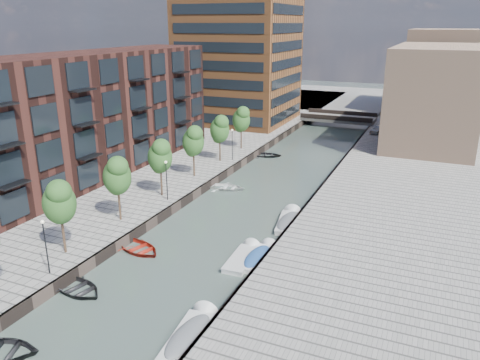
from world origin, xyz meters
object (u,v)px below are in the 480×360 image
Objects in this scene: tree_4 at (193,140)px; motorboat_1 at (192,334)px; sloop_2 at (139,251)px; sloop_3 at (227,189)px; tree_5 at (220,128)px; sloop_0 at (78,291)px; motorboat_4 at (289,221)px; tree_3 at (160,155)px; tree_2 at (117,175)px; bridge at (339,118)px; car at (378,129)px; sloop_4 at (267,156)px; tree_1 at (59,201)px; tree_6 at (241,119)px; motorboat_2 at (244,257)px; motorboat_3 at (259,257)px.

motorboat_1 is (13.56, -25.18, -5.08)m from tree_4.
sloop_2 is 1.09× the size of sloop_3.
tree_5 reaches higher than sloop_3.
motorboat_4 reaches higher than sloop_0.
tree_3 is 18.07m from sloop_0.
tree_2 is at bearing -90.00° from tree_5.
car is (8.22, -8.31, 0.26)m from bridge.
sloop_4 is (3.68, 14.74, -5.31)m from tree_4.
tree_1 reaches higher than motorboat_4.
tree_4 is at bearing -100.27° from car.
sloop_4 is (3.68, 21.74, -5.31)m from tree_3.
tree_4 is 1.31× the size of sloop_0.
tree_4 is at bearing -90.00° from tree_6.
tree_4 is at bearing 90.00° from tree_3.
motorboat_2 reaches higher than sloop_3.
sloop_0 is (3.62, -2.89, -5.31)m from tree_1.
car is at bearing -45.34° from bridge.
tree_5 is 7.00m from tree_6.
tree_5 is (0.00, 28.00, 0.00)m from tree_1.
motorboat_3 reaches higher than sloop_0.
sloop_2 is at bearing -82.70° from tree_6.
motorboat_3 reaches higher than sloop_2.
motorboat_2 is at bearing -57.18° from sloop_2.
tree_4 is 1.30× the size of sloop_2.
bridge is 54.52m from motorboat_3.
tree_4 reaches higher than car.
tree_6 is (0.00, 28.00, 0.00)m from tree_2.
sloop_0 is at bearing -38.61° from tree_1.
tree_5 reaches higher than motorboat_3.
motorboat_4 is at bearing -76.81° from car.
tree_6 is at bearing 11.35° from sloop_3.
tree_6 is (0.00, 7.00, 0.00)m from tree_5.
sloop_2 is at bearing -80.60° from tree_5.
motorboat_1 is 1.50× the size of car.
tree_3 is 42.30m from car.
tree_2 is 1.00× the size of tree_5.
motorboat_1 is at bearing -17.12° from tree_1.
bridge reaches higher than motorboat_2.
tree_4 is 20.01m from motorboat_2.
tree_1 reaches higher than sloop_2.
bridge reaches higher than sloop_2.
motorboat_3 is (5.25, -54.26, -1.19)m from bridge.
tree_2 and tree_5 have the same top height.
bridge is 57.15m from sloop_2.
motorboat_4 is (13.81, -13.52, -5.08)m from tree_5.
motorboat_2 is at bearing -98.55° from motorboat_4.
tree_5 is 9.87m from sloop_3.
bridge is 3.11× the size of sloop_4.
tree_3 is 1.00× the size of tree_5.
motorboat_2 is at bearing -59.84° from tree_5.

